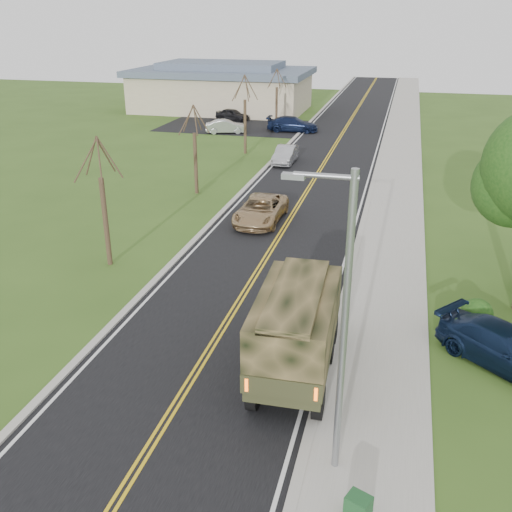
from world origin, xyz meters
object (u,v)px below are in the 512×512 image
(military_truck, at_px, (298,321))
(suv_champagne, at_px, (261,210))
(sedan_silver, at_px, (286,155))
(pickup_navy, at_px, (506,348))
(utility_box_far, at_px, (358,508))

(military_truck, bearing_deg, suv_champagne, 106.71)
(sedan_silver, xyz_separation_m, pickup_navy, (12.89, -25.86, 0.01))
(military_truck, height_order, pickup_navy, military_truck)
(military_truck, bearing_deg, utility_box_far, -68.09)
(sedan_silver, relative_size, utility_box_far, 6.33)
(sedan_silver, bearing_deg, utility_box_far, -75.43)
(suv_champagne, bearing_deg, sedan_silver, 96.65)
(pickup_navy, distance_m, utility_box_far, 8.79)
(suv_champagne, xyz_separation_m, sedan_silver, (-1.46, 13.87, -0.03))
(suv_champagne, relative_size, sedan_silver, 1.23)
(military_truck, height_order, sedan_silver, military_truck)
(pickup_navy, height_order, utility_box_far, pickup_navy)
(pickup_navy, relative_size, utility_box_far, 7.29)
(suv_champagne, relative_size, pickup_navy, 1.07)
(suv_champagne, bearing_deg, military_truck, -70.69)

